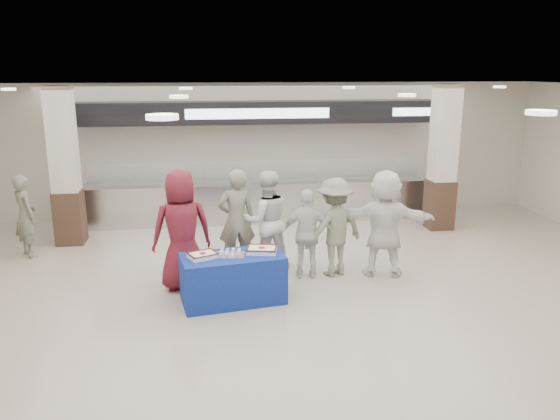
{
  "coord_description": "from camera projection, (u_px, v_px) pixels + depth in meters",
  "views": [
    {
      "loc": [
        -1.2,
        -7.12,
        3.51
      ],
      "look_at": [
        0.01,
        1.6,
        1.23
      ],
      "focal_mm": 35.0,
      "sensor_mm": 36.0,
      "label": 1
    }
  ],
  "objects": [
    {
      "name": "column_right",
      "position": [
        442.0,
        161.0,
        12.04
      ],
      "size": [
        0.55,
        0.55,
        3.2
      ],
      "color": "#382319",
      "rests_on": "ground"
    },
    {
      "name": "soldier_a",
      "position": [
        237.0,
        220.0,
        9.63
      ],
      "size": [
        0.72,
        0.53,
        1.84
      ],
      "primitive_type": "imported",
      "rotation": [
        0.0,
        0.0,
        3.28
      ],
      "color": "slate",
      "rests_on": "ground"
    },
    {
      "name": "serving_line",
      "position": [
        257.0,
        173.0,
        12.75
      ],
      "size": [
        8.7,
        0.85,
        2.8
      ],
      "color": "silver",
      "rests_on": "ground"
    },
    {
      "name": "soldier_b",
      "position": [
        334.0,
        227.0,
        9.41
      ],
      "size": [
        1.27,
        1.02,
        1.72
      ],
      "primitive_type": "imported",
      "rotation": [
        0.0,
        0.0,
        3.53
      ],
      "color": "slate",
      "rests_on": "ground"
    },
    {
      "name": "soldier_bg",
      "position": [
        25.0,
        216.0,
        10.38
      ],
      "size": [
        0.66,
        0.7,
        1.6
      ],
      "primitive_type": "imported",
      "rotation": [
        0.0,
        0.0,
        2.22
      ],
      "color": "slate",
      "rests_on": "ground"
    },
    {
      "name": "cupcake_tray",
      "position": [
        230.0,
        253.0,
        8.3
      ],
      "size": [
        0.48,
        0.38,
        0.07
      ],
      "color": "#BCBBC1",
      "rests_on": "display_table"
    },
    {
      "name": "civilian_white",
      "position": [
        385.0,
        223.0,
        9.37
      ],
      "size": [
        1.83,
        0.95,
        1.88
      ],
      "primitive_type": "imported",
      "rotation": [
        0.0,
        0.0,
        2.9
      ],
      "color": "white",
      "rests_on": "ground"
    },
    {
      "name": "civilian_maroon",
      "position": [
        182.0,
        230.0,
        8.8
      ],
      "size": [
        1.07,
        0.8,
        1.98
      ],
      "primitive_type": "imported",
      "rotation": [
        0.0,
        0.0,
        3.33
      ],
      "color": "maroon",
      "rests_on": "ground"
    },
    {
      "name": "chef_tall",
      "position": [
        266.0,
        221.0,
        9.68
      ],
      "size": [
        0.96,
        0.79,
        1.8
      ],
      "primitive_type": "imported",
      "rotation": [
        0.0,
        0.0,
        3.27
      ],
      "color": "silver",
      "rests_on": "ground"
    },
    {
      "name": "chef_short",
      "position": [
        308.0,
        234.0,
        9.29
      ],
      "size": [
        0.97,
        0.53,
        1.56
      ],
      "primitive_type": "imported",
      "rotation": [
        0.0,
        0.0,
        2.97
      ],
      "color": "silver",
      "rests_on": "ground"
    },
    {
      "name": "display_table",
      "position": [
        233.0,
        278.0,
        8.41
      ],
      "size": [
        1.66,
        1.02,
        0.75
      ],
      "primitive_type": "cube",
      "rotation": [
        0.0,
        0.0,
        0.16
      ],
      "color": "navy",
      "rests_on": "ground"
    },
    {
      "name": "column_left",
      "position": [
        65.0,
        170.0,
        10.98
      ],
      "size": [
        0.55,
        0.55,
        3.2
      ],
      "color": "#382319",
      "rests_on": "ground"
    },
    {
      "name": "sheet_cake_left",
      "position": [
        203.0,
        255.0,
        8.21
      ],
      "size": [
        0.5,
        0.46,
        0.09
      ],
      "color": "white",
      "rests_on": "display_table"
    },
    {
      "name": "ground",
      "position": [
        294.0,
        320.0,
        7.87
      ],
      "size": [
        14.0,
        14.0,
        0.0
      ],
      "primitive_type": "plane",
      "color": "#BEB3A2",
      "rests_on": "ground"
    },
    {
      "name": "sheet_cake_right",
      "position": [
        262.0,
        249.0,
        8.45
      ],
      "size": [
        0.51,
        0.43,
        0.1
      ],
      "color": "white",
      "rests_on": "display_table"
    }
  ]
}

